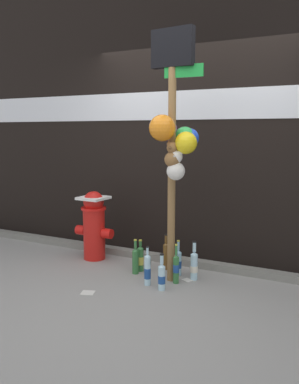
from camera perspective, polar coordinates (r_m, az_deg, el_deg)
ground_plane at (r=3.99m, az=-0.52°, el=-13.90°), size 14.00×14.00×0.00m
building_wall at (r=4.91m, az=6.70°, el=13.05°), size 10.00×0.21×3.83m
curb_strip at (r=4.77m, az=4.68°, el=-9.63°), size 8.00×0.12×0.08m
memorial_post at (r=4.01m, az=3.45°, el=8.59°), size 0.53×0.53×2.49m
fire_hydrant at (r=4.91m, az=-7.79°, el=-4.45°), size 0.49×0.33×0.82m
bottle_0 at (r=4.17m, az=3.74°, el=-10.59°), size 0.06×0.06×0.41m
bottle_1 at (r=4.43m, az=-1.98°, el=-9.48°), size 0.07×0.07×0.38m
bottle_2 at (r=4.52m, az=-1.28°, el=-9.29°), size 0.07×0.07×0.35m
bottle_3 at (r=4.12m, az=-0.29°, el=-10.87°), size 0.07×0.07×0.40m
bottle_4 at (r=4.01m, az=1.72°, el=-11.72°), size 0.07×0.07×0.36m
bottle_5 at (r=4.28m, az=6.26°, el=-10.13°), size 0.08×0.08×0.41m
bottle_6 at (r=4.56m, az=2.31°, el=-8.80°), size 0.06×0.06×0.40m
bottle_7 at (r=4.41m, az=4.04°, el=-9.78°), size 0.07×0.07×0.38m
litter_0 at (r=4.03m, az=-8.65°, el=-13.75°), size 0.15×0.15×0.01m
litter_1 at (r=4.31m, az=5.35°, el=-12.16°), size 0.12×0.12×0.01m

